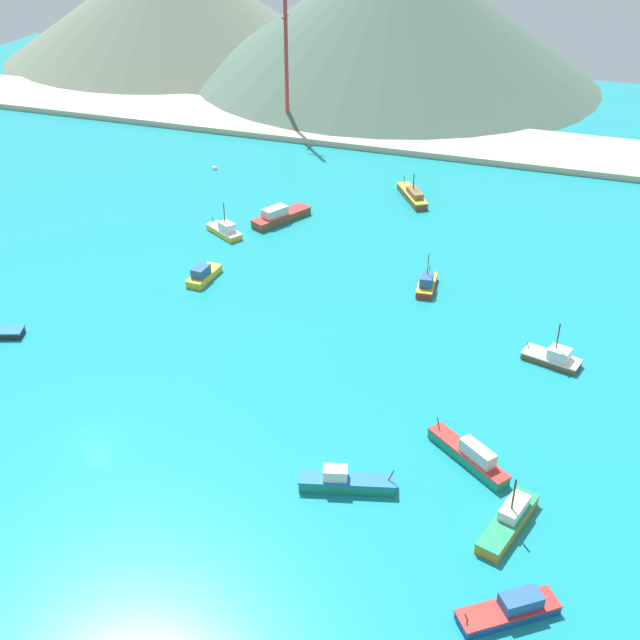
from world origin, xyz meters
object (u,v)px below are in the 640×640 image
(fishing_boat_11, at_px, (509,520))
(fishing_boat_10, at_px, (225,230))
(fishing_boat_0, at_px, (470,455))
(fishing_boat_6, at_px, (203,275))
(fishing_boat_3, at_px, (345,482))
(fishing_boat_9, at_px, (553,357))
(fishing_boat_4, at_px, (413,195))
(fishing_boat_5, at_px, (280,216))
(radio_tower, at_px, (286,38))
(fishing_boat_1, at_px, (427,284))
(fishing_boat_7, at_px, (511,609))
(buoy_0, at_px, (215,168))

(fishing_boat_11, bearing_deg, fishing_boat_10, 136.39)
(fishing_boat_0, relative_size, fishing_boat_6, 1.41)
(fishing_boat_3, xyz_separation_m, fishing_boat_9, (17.50, 29.80, -0.05))
(fishing_boat_0, xyz_separation_m, fishing_boat_4, (-22.24, 66.53, -0.12))
(fishing_boat_5, distance_m, radio_tower, 53.04)
(fishing_boat_1, relative_size, fishing_boat_11, 0.71)
(fishing_boat_6, bearing_deg, fishing_boat_7, -41.74)
(fishing_boat_0, relative_size, radio_tower, 0.26)
(fishing_boat_6, bearing_deg, fishing_boat_3, -46.81)
(fishing_boat_1, relative_size, fishing_boat_6, 0.99)
(fishing_boat_11, height_order, radio_tower, radio_tower)
(fishing_boat_3, bearing_deg, fishing_boat_11, 0.09)
(fishing_boat_1, distance_m, fishing_boat_5, 32.32)
(fishing_boat_4, bearing_deg, fishing_boat_11, -69.81)
(fishing_boat_0, xyz_separation_m, fishing_boat_9, (6.43, 21.88, -0.20))
(buoy_0, relative_size, radio_tower, 0.03)
(buoy_0, bearing_deg, fishing_boat_10, -61.31)
(fishing_boat_9, distance_m, fishing_boat_11, 29.81)
(fishing_boat_4, bearing_deg, fishing_boat_0, -71.52)
(fishing_boat_5, bearing_deg, fishing_boat_11, -51.48)
(fishing_boat_4, xyz_separation_m, fishing_boat_11, (27.38, -74.43, -0.02))
(radio_tower, bearing_deg, fishing_boat_5, -70.40)
(buoy_0, bearing_deg, fishing_boat_9, -34.39)
(fishing_boat_0, xyz_separation_m, fishing_boat_7, (6.76, -18.13, -0.23))
(fishing_boat_1, height_order, fishing_boat_3, fishing_boat_1)
(fishing_boat_6, height_order, radio_tower, radio_tower)
(fishing_boat_9, height_order, fishing_boat_10, fishing_boat_9)
(fishing_boat_4, distance_m, fishing_boat_9, 53.06)
(fishing_boat_7, xyz_separation_m, buoy_0, (-68.81, 86.87, -0.59))
(fishing_boat_0, height_order, fishing_boat_7, fishing_boat_0)
(fishing_boat_3, relative_size, fishing_boat_5, 0.89)
(fishing_boat_3, height_order, fishing_boat_7, fishing_boat_3)
(fishing_boat_4, relative_size, fishing_boat_10, 1.39)
(fishing_boat_3, bearing_deg, fishing_boat_0, 35.57)
(fishing_boat_0, xyz_separation_m, fishing_boat_1, (-12.58, 35.12, -0.05))
(fishing_boat_0, distance_m, fishing_boat_3, 13.62)
(fishing_boat_4, relative_size, fishing_boat_7, 1.19)
(fishing_boat_1, bearing_deg, fishing_boat_3, -88.01)
(fishing_boat_10, bearing_deg, fishing_boat_1, -11.63)
(fishing_boat_1, bearing_deg, fishing_boat_7, -70.05)
(radio_tower, bearing_deg, fishing_boat_0, -59.23)
(fishing_boat_4, xyz_separation_m, buoy_0, (-39.81, 2.22, -0.70))
(fishing_boat_10, xyz_separation_m, fishing_boat_11, (52.73, -50.23, 0.02))
(radio_tower, bearing_deg, buoy_0, -98.43)
(fishing_boat_3, bearing_deg, fishing_boat_10, 126.00)
(fishing_boat_4, height_order, fishing_boat_9, fishing_boat_9)
(fishing_boat_0, xyz_separation_m, fishing_boat_5, (-41.14, 50.23, 0.01))
(fishing_boat_10, relative_size, buoy_0, 7.15)
(fishing_boat_0, distance_m, fishing_boat_1, 37.31)
(fishing_boat_5, height_order, fishing_boat_10, fishing_boat_10)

